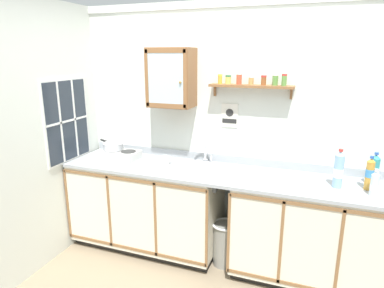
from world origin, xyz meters
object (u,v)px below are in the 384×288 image
(mug, at_px, (165,160))
(wall_cabinet, at_px, (171,78))
(sink, at_px, (200,170))
(bottle_detergent_teal_2, at_px, (374,171))
(bottle_water_clear_3, at_px, (375,184))
(hot_plate_stove, at_px, (120,155))
(bottle_juice_amber_0, at_px, (370,174))
(bottle_water_blue_1, at_px, (339,170))
(warning_sign, at_px, (230,116))
(trash_bin, at_px, (225,243))
(saucepan, at_px, (113,146))

(mug, relative_size, wall_cabinet, 0.18)
(sink, height_order, wall_cabinet, wall_cabinet)
(bottle_detergent_teal_2, xyz_separation_m, bottle_water_clear_3, (-0.02, -0.23, -0.04))
(hot_plate_stove, bearing_deg, mug, -0.90)
(hot_plate_stove, relative_size, bottle_juice_amber_0, 1.34)
(bottle_detergent_teal_2, distance_m, wall_cabinet, 2.00)
(sink, bearing_deg, bottle_water_blue_1, -2.86)
(bottle_water_clear_3, xyz_separation_m, wall_cabinet, (-1.84, 0.28, 0.76))
(bottle_juice_amber_0, height_order, wall_cabinet, wall_cabinet)
(bottle_detergent_teal_2, bearing_deg, sink, -177.05)
(sink, height_order, bottle_juice_amber_0, sink)
(hot_plate_stove, height_order, warning_sign, warning_sign)
(sink, height_order, trash_bin, sink)
(hot_plate_stove, bearing_deg, trash_bin, -3.76)
(saucepan, relative_size, bottle_water_clear_3, 1.60)
(mug, xyz_separation_m, warning_sign, (0.58, 0.29, 0.44))
(mug, bearing_deg, saucepan, 177.25)
(hot_plate_stove, relative_size, warning_sign, 1.62)
(bottle_detergent_teal_2, relative_size, wall_cabinet, 0.51)
(sink, relative_size, bottle_water_clear_3, 2.40)
(sink, bearing_deg, saucepan, 179.50)
(wall_cabinet, height_order, warning_sign, wall_cabinet)
(sink, height_order, saucepan, sink)
(sink, relative_size, trash_bin, 1.20)
(hot_plate_stove, xyz_separation_m, saucepan, (-0.10, 0.02, 0.09))
(bottle_juice_amber_0, bearing_deg, warning_sign, 166.70)
(bottle_juice_amber_0, height_order, bottle_detergent_teal_2, bottle_detergent_teal_2)
(trash_bin, bearing_deg, bottle_juice_amber_0, 3.11)
(sink, distance_m, bottle_water_clear_3, 1.51)
(warning_sign, xyz_separation_m, trash_bin, (0.08, -0.36, -1.20))
(sink, bearing_deg, bottle_juice_amber_0, -1.05)
(bottle_water_blue_1, relative_size, bottle_detergent_teal_2, 1.13)
(mug, height_order, trash_bin, mug)
(wall_cabinet, height_order, trash_bin, wall_cabinet)
(sink, distance_m, bottle_detergent_teal_2, 1.53)
(trash_bin, bearing_deg, warning_sign, 101.78)
(sink, bearing_deg, trash_bin, -17.26)
(bottle_detergent_teal_2, distance_m, mug, 1.88)
(warning_sign, bearing_deg, wall_cabinet, -166.27)
(hot_plate_stove, relative_size, wall_cabinet, 0.67)
(bottle_water_clear_3, bearing_deg, trash_bin, 177.24)
(hot_plate_stove, bearing_deg, bottle_water_blue_1, -1.31)
(trash_bin, bearing_deg, bottle_detergent_teal_2, 7.86)
(sink, relative_size, warning_sign, 2.21)
(saucepan, xyz_separation_m, bottle_water_blue_1, (2.22, -0.07, 0.02))
(bottle_water_blue_1, relative_size, trash_bin, 0.75)
(sink, xyz_separation_m, bottle_detergent_teal_2, (1.52, 0.08, 0.16))
(bottle_water_blue_1, distance_m, bottle_water_clear_3, 0.28)
(bottle_detergent_teal_2, relative_size, mug, 2.83)
(bottle_water_clear_3, bearing_deg, mug, 176.07)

